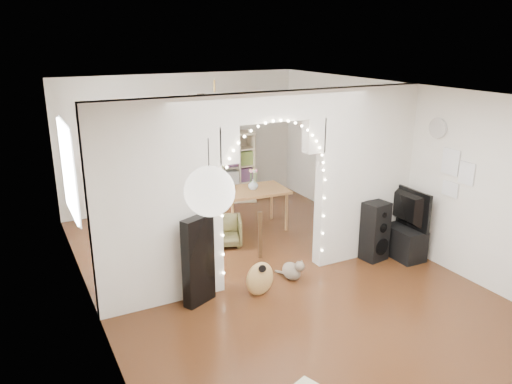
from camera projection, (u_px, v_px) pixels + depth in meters
name	position (u px, v px, depth m)	size (l,w,h in m)	color
floor	(271.00, 275.00, 7.43)	(7.50, 7.50, 0.00)	black
ceiling	(273.00, 91.00, 6.61)	(5.00, 7.50, 0.02)	white
wall_back	(183.00, 141.00, 10.20)	(5.00, 0.02, 2.70)	silver
wall_front	(508.00, 315.00, 3.84)	(5.00, 0.02, 2.70)	silver
wall_left	(88.00, 217.00, 5.92)	(0.02, 7.50, 2.70)	silver
wall_right	(406.00, 168.00, 8.12)	(0.02, 7.50, 2.70)	silver
divider_wall	(272.00, 183.00, 7.00)	(5.00, 0.20, 2.70)	silver
fairy_lights	(276.00, 177.00, 6.85)	(1.64, 0.04, 1.60)	#FFEABF
window	(68.00, 170.00, 7.42)	(0.04, 1.20, 1.40)	white
wall_clock	(438.00, 128.00, 7.37)	(0.31, 0.31, 0.03)	white
picture_frames	(455.00, 173.00, 7.22)	(0.02, 0.50, 0.70)	white
paper_lantern	(210.00, 191.00, 3.88)	(0.40, 0.40, 0.40)	white
ceiling_fan	(215.00, 98.00, 8.40)	(1.10, 1.10, 0.30)	gold
guitar_case	(198.00, 261.00, 6.49)	(0.46, 0.15, 1.21)	black
acoustic_guitar	(260.00, 265.00, 6.72)	(0.44, 0.27, 1.03)	tan
tabby_cat	(292.00, 270.00, 7.25)	(0.33, 0.53, 0.35)	brown
floor_speaker	(375.00, 231.00, 7.83)	(0.41, 0.37, 0.94)	black
media_console	(397.00, 239.00, 8.10)	(0.40, 1.00, 0.50)	black
tv	(400.00, 206.00, 7.94)	(1.07, 0.14, 0.62)	black
bookcase	(221.00, 168.00, 10.49)	(1.45, 0.37, 1.49)	beige
dining_table	(253.00, 193.00, 9.01)	(1.25, 0.88, 0.76)	olive
flower_vase	(253.00, 184.00, 8.96)	(0.18, 0.18, 0.19)	silver
dining_chair_left	(195.00, 227.00, 8.63)	(0.52, 0.54, 0.49)	brown
dining_chair_right	(226.00, 231.00, 8.43)	(0.52, 0.54, 0.49)	brown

